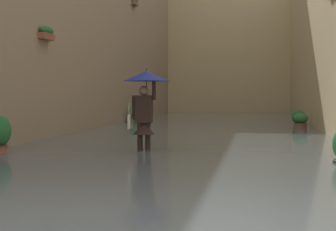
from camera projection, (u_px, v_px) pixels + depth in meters
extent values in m
plane|color=gray|center=(206.00, 133.00, 18.83)|extent=(70.90, 70.90, 0.00)
cube|color=#515B60|center=(206.00, 130.00, 18.82)|extent=(8.73, 34.36, 0.21)
cube|color=brown|center=(47.00, 37.00, 13.83)|extent=(0.20, 0.70, 0.18)
ellipsoid|color=#23602D|center=(47.00, 31.00, 13.82)|extent=(0.28, 0.76, 0.24)
cube|color=brown|center=(135.00, 3.00, 23.79)|extent=(0.20, 0.70, 0.18)
ellipsoid|color=#387F3D|center=(135.00, 0.00, 23.78)|extent=(0.28, 0.76, 0.24)
cube|color=tan|center=(229.00, 13.00, 33.37)|extent=(11.53, 1.80, 13.65)
cube|color=black|center=(140.00, 157.00, 11.32)|extent=(0.12, 0.24, 0.10)
cylinder|color=black|center=(140.00, 139.00, 11.30)|extent=(0.12, 0.12, 0.72)
cube|color=black|center=(148.00, 157.00, 11.29)|extent=(0.12, 0.24, 0.10)
cylinder|color=black|center=(148.00, 139.00, 11.27)|extent=(0.12, 0.12, 0.72)
cube|color=black|center=(144.00, 109.00, 11.26)|extent=(0.39, 0.23, 0.61)
cone|color=black|center=(144.00, 128.00, 11.28)|extent=(0.52, 0.52, 0.28)
sphere|color=#8C664C|center=(144.00, 91.00, 11.24)|extent=(0.22, 0.22, 0.22)
cylinder|color=black|center=(154.00, 90.00, 11.21)|extent=(0.09, 0.09, 0.44)
cylinder|color=black|center=(134.00, 106.00, 11.29)|extent=(0.09, 0.09, 0.48)
cylinder|color=black|center=(146.00, 86.00, 11.23)|extent=(0.02, 0.02, 0.43)
cone|color=navy|center=(146.00, 76.00, 11.22)|extent=(1.05, 1.05, 0.22)
cylinder|color=black|center=(146.00, 70.00, 11.21)|extent=(0.01, 0.01, 0.08)
cube|color=beige|center=(130.00, 122.00, 11.29)|extent=(0.07, 0.28, 0.32)
torus|color=beige|center=(130.00, 109.00, 11.28)|extent=(0.03, 0.30, 0.30)
cylinder|color=#66605B|center=(136.00, 123.00, 22.72)|extent=(0.40, 0.40, 0.31)
torus|color=#56524E|center=(136.00, 119.00, 22.72)|extent=(0.43, 0.43, 0.04)
ellipsoid|color=#428947|center=(136.00, 112.00, 22.70)|extent=(0.59, 0.59, 0.66)
cylinder|color=brown|center=(301.00, 129.00, 18.09)|extent=(0.43, 0.43, 0.40)
torus|color=brown|center=(301.00, 123.00, 18.08)|extent=(0.46, 0.46, 0.04)
ellipsoid|color=#2D7033|center=(301.00, 118.00, 18.08)|extent=(0.53, 0.53, 0.37)
cylinder|color=#66605B|center=(299.00, 128.00, 19.68)|extent=(0.39, 0.39, 0.29)
torus|color=#56524E|center=(299.00, 124.00, 19.67)|extent=(0.42, 0.42, 0.04)
ellipsoid|color=#23602D|center=(299.00, 117.00, 19.66)|extent=(0.55, 0.55, 0.53)
cylinder|color=brown|center=(0.00, 154.00, 10.61)|extent=(0.31, 0.31, 0.37)
torus|color=brown|center=(0.00, 146.00, 10.60)|extent=(0.35, 0.35, 0.04)
ellipsoid|color=#23602D|center=(0.00, 131.00, 10.59)|extent=(0.47, 0.47, 0.64)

